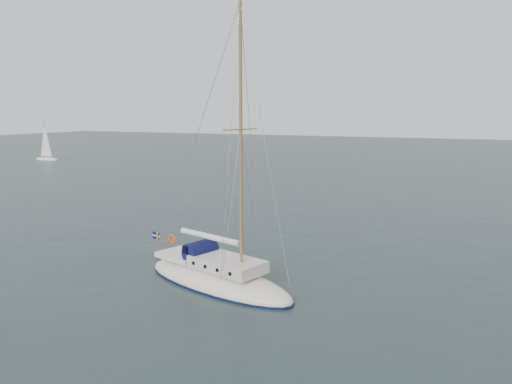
% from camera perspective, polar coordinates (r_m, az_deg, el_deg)
% --- Properties ---
extents(ground, '(300.00, 300.00, 0.00)m').
position_cam_1_polar(ground, '(26.72, -1.23, -10.26)').
color(ground, black).
rests_on(ground, ground).
extents(sailboat, '(10.19, 3.05, 14.52)m').
position_cam_1_polar(sailboat, '(26.10, -4.47, -8.23)').
color(sailboat, silver).
rests_on(sailboat, ground).
extents(dinghy, '(2.53, 1.14, 0.36)m').
position_cam_1_polar(dinghy, '(31.47, -9.57, -7.05)').
color(dinghy, '#525258').
rests_on(dinghy, ground).
extents(distant_yacht_a, '(5.56, 2.97, 7.37)m').
position_cam_1_polar(distant_yacht_a, '(99.22, -22.92, 5.22)').
color(distant_yacht_a, silver).
rests_on(distant_yacht_a, ground).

